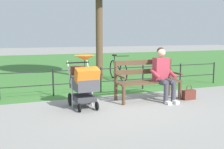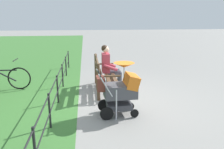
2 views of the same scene
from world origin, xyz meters
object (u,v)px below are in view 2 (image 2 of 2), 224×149
bicycle (1,78)px  handbag (113,77)px  park_bench (103,73)px  stroller (120,89)px  person_on_bench (109,65)px

bicycle → handbag: bearing=98.9°
handbag → bicycle: (0.52, -3.33, 0.24)m
park_bench → handbag: (-0.95, 0.41, -0.40)m
park_bench → stroller: bearing=8.4°
stroller → bicycle: bearing=-123.4°
park_bench → handbag: bearing=156.5°
person_on_bench → bicycle: size_ratio=0.77×
person_on_bench → handbag: bearing=163.2°
person_on_bench → bicycle: person_on_bench is taller
person_on_bench → handbag: (-0.63, 0.19, -0.55)m
person_on_bench → bicycle: (-0.11, -3.14, -0.31)m
park_bench → bicycle: size_ratio=0.97×
handbag → bicycle: 3.38m
stroller → bicycle: stroller is taller
stroller → bicycle: (-2.08, -3.16, -0.23)m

